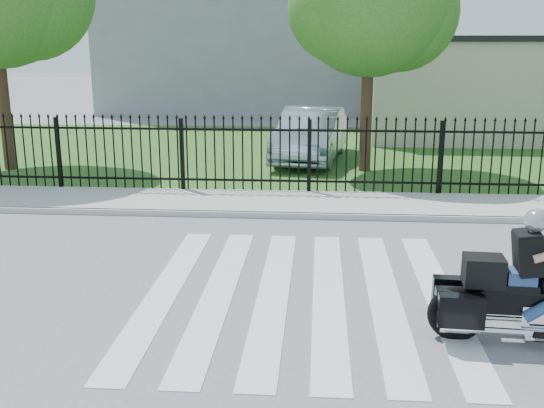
{
  "coord_description": "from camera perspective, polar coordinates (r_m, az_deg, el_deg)",
  "views": [
    {
      "loc": [
        0.22,
        -8.61,
        3.59
      ],
      "look_at": [
        -0.52,
        1.32,
        1.0
      ],
      "focal_mm": 42.0,
      "sensor_mm": 36.0,
      "label": 1
    }
  ],
  "objects": [
    {
      "name": "iron_fence",
      "position": [
        14.86,
        3.36,
        4.14
      ],
      "size": [
        26.0,
        0.04,
        1.8
      ],
      "color": "black",
      "rests_on": "ground"
    },
    {
      "name": "motorcycle_rider",
      "position": [
        8.27,
        22.44,
        -7.01
      ],
      "size": [
        2.6,
        0.88,
        1.72
      ],
      "rotation": [
        0.0,
        0.0,
        -0.06
      ],
      "color": "black",
      "rests_on": "ground"
    },
    {
      "name": "ground",
      "position": [
        9.33,
        2.61,
        -8.06
      ],
      "size": [
        120.0,
        120.0,
        0.0
      ],
      "primitive_type": "plane",
      "color": "slate",
      "rests_on": "ground"
    },
    {
      "name": "curb",
      "position": [
        13.1,
        3.15,
        -1.07
      ],
      "size": [
        40.0,
        0.12,
        0.12
      ],
      "primitive_type": "cube",
      "color": "#ADAAA3",
      "rests_on": "ground"
    },
    {
      "name": "crosswalk",
      "position": [
        9.33,
        2.61,
        -8.02
      ],
      "size": [
        5.0,
        5.5,
        0.01
      ],
      "primitive_type": null,
      "color": "silver",
      "rests_on": "ground"
    },
    {
      "name": "building_low_roof",
      "position": [
        25.53,
        20.28,
        13.74
      ],
      "size": [
        10.2,
        6.2,
        0.2
      ],
      "primitive_type": "cube",
      "color": "black",
      "rests_on": "building_low"
    },
    {
      "name": "parked_car",
      "position": [
        19.25,
        3.48,
        6.23
      ],
      "size": [
        2.35,
        4.95,
        1.57
      ],
      "primitive_type": "imported",
      "rotation": [
        0.0,
        0.0,
        -0.15
      ],
      "color": "#8D9FB1",
      "rests_on": "grass_strip"
    },
    {
      "name": "sidewalk",
      "position": [
        14.06,
        3.23,
        0.02
      ],
      "size": [
        40.0,
        2.0,
        0.12
      ],
      "primitive_type": "cube",
      "color": "#ADAAA3",
      "rests_on": "ground"
    },
    {
      "name": "grass_strip",
      "position": [
        20.92,
        3.62,
        4.7
      ],
      "size": [
        40.0,
        12.0,
        0.02
      ],
      "primitive_type": "cube",
      "color": "#295A1E",
      "rests_on": "ground"
    },
    {
      "name": "building_low",
      "position": [
        25.59,
        19.91,
        9.61
      ],
      "size": [
        10.0,
        6.0,
        3.5
      ],
      "primitive_type": "cube",
      "color": "beige",
      "rests_on": "ground"
    }
  ]
}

